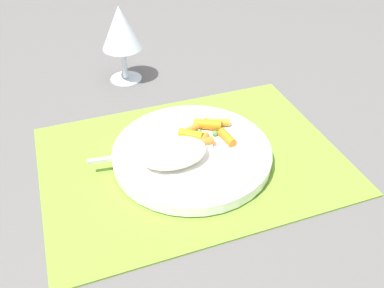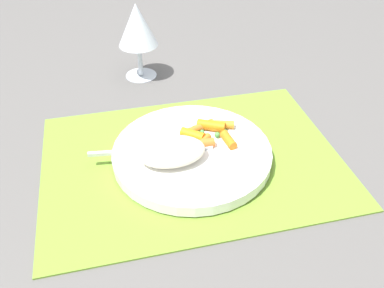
% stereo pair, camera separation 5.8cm
% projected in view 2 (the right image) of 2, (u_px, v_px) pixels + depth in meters
% --- Properties ---
extents(ground_plane, '(2.40, 2.40, 0.00)m').
position_uv_depth(ground_plane, '(192.00, 160.00, 0.68)').
color(ground_plane, '#565451').
extents(placemat, '(0.48, 0.35, 0.01)m').
position_uv_depth(placemat, '(192.00, 159.00, 0.67)').
color(placemat, olive).
rests_on(placemat, ground_plane).
extents(plate, '(0.26, 0.26, 0.02)m').
position_uv_depth(plate, '(192.00, 153.00, 0.67)').
color(plate, white).
rests_on(plate, placemat).
extents(rice_mound, '(0.11, 0.07, 0.03)m').
position_uv_depth(rice_mound, '(172.00, 151.00, 0.63)').
color(rice_mound, beige).
rests_on(rice_mound, plate).
extents(carrot_portion, '(0.10, 0.09, 0.02)m').
position_uv_depth(carrot_portion, '(207.00, 134.00, 0.68)').
color(carrot_portion, orange).
rests_on(carrot_portion, plate).
extents(pea_scatter, '(0.07, 0.07, 0.01)m').
position_uv_depth(pea_scatter, '(206.00, 135.00, 0.68)').
color(pea_scatter, '#468F3F').
rests_on(pea_scatter, plate).
extents(fork, '(0.20, 0.04, 0.01)m').
position_uv_depth(fork, '(164.00, 149.00, 0.65)').
color(fork, silver).
rests_on(fork, plate).
extents(wine_glass, '(0.08, 0.08, 0.16)m').
position_uv_depth(wine_glass, '(137.00, 27.00, 0.83)').
color(wine_glass, silver).
rests_on(wine_glass, ground_plane).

